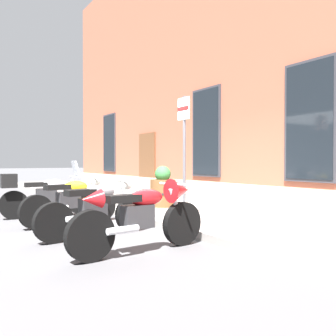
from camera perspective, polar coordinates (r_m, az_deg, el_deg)
ground_plane at (r=7.37m, az=-3.84°, el=-8.84°), size 140.00×140.00×0.00m
sidewalk at (r=8.19m, az=5.41°, el=-7.38°), size 29.54×2.99×0.14m
brick_pub_facade at (r=12.05m, az=23.91°, el=16.62°), size 23.54×6.45×9.06m
motorcycle_silver_touring at (r=8.71m, az=-19.04°, el=-3.83°), size 0.62×2.11×1.28m
motorcycle_yellow_naked at (r=7.48m, az=-14.95°, el=-5.05°), size 0.64×2.04×0.95m
motorcycle_grey_naked at (r=6.21m, az=-11.17°, el=-6.29°), size 0.62×2.10×0.94m
motorcycle_red_sport at (r=5.08m, az=-3.58°, el=-7.01°), size 0.62×2.16×1.01m
parking_sign at (r=7.27m, az=2.54°, el=4.56°), size 0.36×0.07×2.44m
barrel_planter at (r=9.06m, az=-0.82°, el=-3.41°), size 0.66×0.66×1.02m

